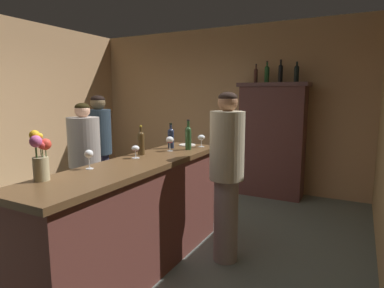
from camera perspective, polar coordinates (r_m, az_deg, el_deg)
name	(u,v)px	position (r m, az deg, el deg)	size (l,w,h in m)	color
floor	(105,254)	(3.64, -15.17, -18.25)	(7.89, 7.89, 0.00)	slate
wall_back	(221,108)	(5.89, 5.18, 6.41)	(5.12, 0.12, 2.79)	tan
bar_counter	(138,217)	(3.05, -9.54, -12.72)	(0.58, 2.36, 1.05)	brown
display_cabinet	(272,138)	(5.31, 14.00, 1.01)	(1.08, 0.47, 1.82)	#532F2D
wine_bottle_rose	(171,137)	(3.57, -3.77, 1.26)	(0.07, 0.07, 0.28)	#1E263E
wine_bottle_riesling	(141,142)	(3.21, -9.01, 0.37)	(0.07, 0.07, 0.29)	#48351B
wine_bottle_merlot	(188,137)	(3.47, -0.67, 1.32)	(0.07, 0.07, 0.33)	#2A4F29
wine_glass_front	(89,155)	(2.70, -17.82, -1.80)	(0.07, 0.07, 0.16)	white
wine_glass_mid	(135,149)	(3.05, -9.99, -0.92)	(0.07, 0.07, 0.12)	white
wine_glass_rear	(170,141)	(3.39, -3.95, 0.62)	(0.08, 0.08, 0.16)	white
wine_glass_spare	(201,138)	(3.66, 1.67, 1.09)	(0.08, 0.08, 0.14)	white
flower_arrangement	(40,156)	(2.45, -25.33, -1.88)	(0.13, 0.15, 0.35)	tan
cheese_plate	(187,145)	(3.77, -0.85, -0.16)	(0.19, 0.19, 0.01)	white
display_bottle_left	(256,75)	(5.35, 11.26, 11.92)	(0.06, 0.06, 0.30)	#4C2720
display_bottle_midleft	(267,73)	(5.30, 13.13, 12.09)	(0.08, 0.08, 0.33)	#215127
display_bottle_center	(281,72)	(5.25, 15.42, 12.13)	(0.07, 0.07, 0.35)	black
display_bottle_midright	(297,73)	(5.20, 18.05, 11.90)	(0.07, 0.07, 0.31)	black
patron_by_cabinet	(85,162)	(4.04, -18.44, -3.12)	(0.37, 0.37, 1.54)	#2D3352
patron_in_navy	(100,147)	(4.71, -16.04, -0.53)	(0.34, 0.34, 1.63)	#282842
bartender	(227,170)	(3.11, 6.16, -4.64)	(0.33, 0.33, 1.66)	gray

